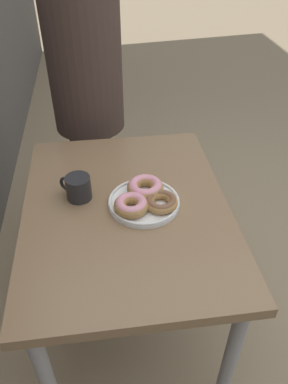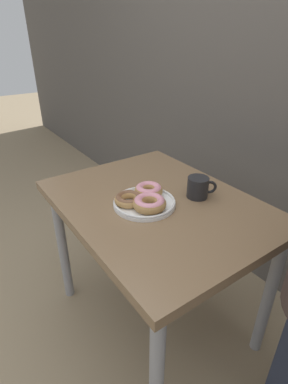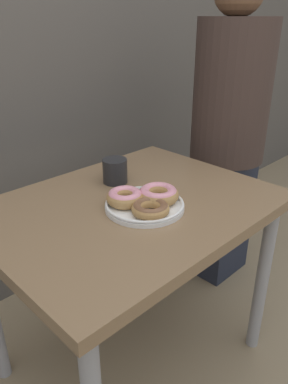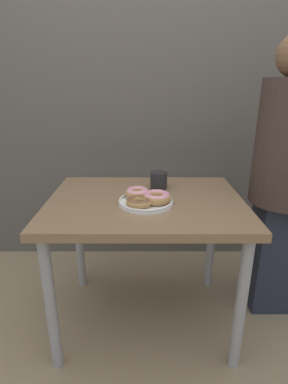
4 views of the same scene
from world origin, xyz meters
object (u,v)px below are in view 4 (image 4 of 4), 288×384
dining_table (145,216)px  donut_plate (144,198)px  person_figure (286,176)px  coffee_mug (158,180)px

dining_table → donut_plate: bearing=-90.7°
donut_plate → person_figure: size_ratio=0.18×
donut_plate → coffee_mug: 0.24m
dining_table → donut_plate: size_ratio=3.57×
dining_table → coffee_mug: size_ratio=8.17×
dining_table → person_figure: size_ratio=0.64×
coffee_mug → dining_table: bearing=-113.6°
donut_plate → person_figure: 0.76m
dining_table → donut_plate: 0.14m
donut_plate → person_figure: bearing=13.9°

